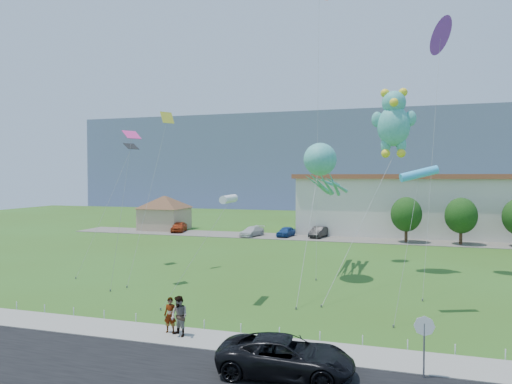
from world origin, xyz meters
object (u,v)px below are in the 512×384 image
Objects in this scene: parked_car_red at (179,227)px; parked_car_black at (319,232)px; pedestrian_right at (179,316)px; teddy_bear_kite at (394,121)px; stop_sign at (424,332)px; octopus_kite at (323,170)px; suv at (286,356)px; parked_car_blue at (286,232)px; parked_car_white at (252,231)px; pavilion at (165,209)px; pedestrian_left at (170,315)px.

parked_car_black is (19.84, -0.06, -0.03)m from parked_car_red.
teddy_bear_kite reaches higher than pedestrian_right.
teddy_bear_kite reaches higher than stop_sign.
teddy_bear_kite is (5.35, 2.92, 4.04)m from octopus_kite.
suv is 2.76× the size of pedestrian_right.
octopus_kite is at bearing -68.72° from parked_car_black.
parked_car_black reaches higher than parked_car_blue.
parked_car_white is (-7.59, 36.97, -0.40)m from pedestrian_right.
teddy_bear_kite is (-1.13, 20.34, 10.56)m from stop_sign.
teddy_bear_kite is at bearing 93.18° from stop_sign.
teddy_bear_kite is (32.37, -21.87, 9.41)m from pavilion.
pedestrian_right is 37.74m from parked_car_white.
parked_car_blue is at bearing 26.72° from parked_car_white.
parked_car_blue is 0.25× the size of teddy_bear_kite.
suv is at bearing 0.28° from pedestrian_right.
octopus_kite is (27.02, -24.79, 5.37)m from pavilion.
octopus_kite is at bearing -55.61° from parked_car_red.
parked_car_black is at bearing 114.93° from teddy_bear_kite.
parked_car_red is (-24.79, 41.13, -0.04)m from suv.
pavilion is 15.40m from parked_car_white.
pavilion is 2.19× the size of parked_car_red.
parked_car_black is (-10.17, 39.78, -1.13)m from stop_sign.
parked_car_white is at bearing 16.23° from suv.
pedestrian_right is 0.47× the size of parked_car_black.
pedestrian_right reaches higher than pedestrian_left.
pedestrian_right is at bearing -106.34° from octopus_kite.
parked_car_red is at bearing 106.39° from pedestrian_left.
suv is 1.26× the size of parked_car_white.
teddy_bear_kite reaches higher than suv.
pedestrian_left is (-11.84, 1.75, -0.89)m from stop_sign.
parked_car_red reaches higher than parked_car_blue.
octopus_kite reaches higher than stop_sign.
stop_sign is 0.60× the size of parked_car_red.
parked_car_white is (14.73, -3.84, -2.34)m from pavilion.
octopus_kite is (3.68, -22.37, 7.65)m from parked_car_black.
teddy_bear_kite is at bearing -53.14° from parked_car_black.
pedestrian_right reaches higher than parked_car_white.
teddy_bear_kite is at bearing 28.65° from octopus_kite.
stop_sign reaches higher than parked_car_blue.
parked_car_blue is 4.25m from parked_car_black.
parked_car_red is (3.49, -2.37, -2.25)m from pavilion.
suv is at bearing -67.18° from parked_car_blue.
pedestrian_left reaches higher than parked_car_white.
pedestrian_left is at bearing 171.58° from stop_sign.
suv is at bearing -86.15° from octopus_kite.
pedestrian_right is at bearing -37.42° from pedestrian_left.
octopus_kite is at bearing -42.54° from pavilion.
parked_car_white is at bearing 116.07° from stop_sign.
suv is 24.90m from teddy_bear_kite.
stop_sign is 0.46× the size of suv.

